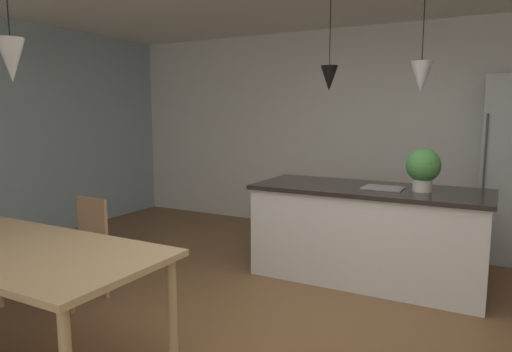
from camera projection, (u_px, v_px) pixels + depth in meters
name	position (u px, v px, depth m)	size (l,w,h in m)	color
ground_plane	(297.00, 349.00, 3.15)	(10.00, 8.40, 0.04)	brown
wall_back_kitchen	(399.00, 132.00, 5.80)	(10.00, 0.12, 2.70)	white
dining_table	(19.00, 257.00, 2.92)	(1.97, 0.96, 0.75)	tan
chair_far_left	(81.00, 246.00, 3.89)	(0.44, 0.44, 0.87)	#A87F56
kitchen_island	(368.00, 232.00, 4.37)	(2.16, 0.90, 0.91)	silver
pendant_over_table	(11.00, 60.00, 2.78)	(0.17, 0.17, 0.92)	black
pendant_over_island_main	(329.00, 78.00, 4.36)	(0.17, 0.17, 0.89)	black
pendant_over_island_aux	(421.00, 77.00, 3.97)	(0.19, 0.19, 0.94)	black
potted_plant_on_island	(423.00, 167.00, 4.06)	(0.30, 0.30, 0.39)	beige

